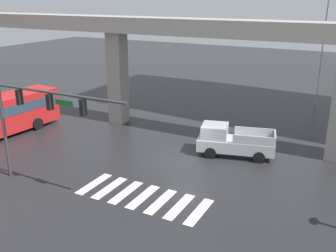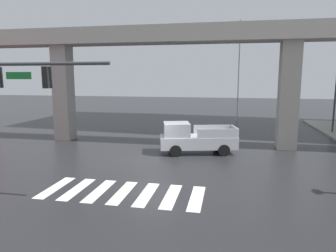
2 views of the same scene
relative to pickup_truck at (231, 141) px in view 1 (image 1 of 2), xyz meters
name	(u,v)px [view 1 (image 1 of 2)]	position (x,y,z in m)	size (l,w,h in m)	color
ground_plane	(185,162)	(-2.27, -2.52, -0.99)	(120.00, 120.00, 0.00)	#232326
crosswalk_stripes	(143,197)	(-2.27, -7.81, -0.98)	(7.15, 2.80, 0.01)	silver
elevated_overpass	(217,38)	(-2.27, 2.58, 6.52)	(52.33, 2.32, 8.77)	#9E9991
pickup_truck	(231,141)	(0.00, 0.00, 0.00)	(5.41, 3.09, 2.08)	#A8AAAF
traffic_signal_mast	(35,109)	(-8.04, -9.28, 3.56)	(8.69, 0.32, 6.20)	#38383D
flagpole	(325,39)	(3.38, 15.73, 5.51)	(1.16, 0.12, 11.36)	silver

